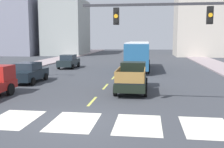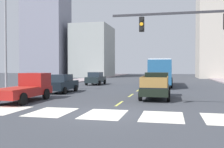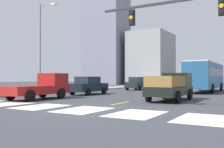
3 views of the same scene
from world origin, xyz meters
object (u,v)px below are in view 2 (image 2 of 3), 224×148
(city_bus, at_px, (161,71))
(sedan_near_left, at_px, (96,78))
(pickup_stakebed, at_px, (156,86))
(pickup_dark, at_px, (27,88))
(sedan_mid, at_px, (61,83))
(streetlight_left, at_px, (7,39))

(city_bus, distance_m, sedan_near_left, 8.95)
(pickup_stakebed, xyz_separation_m, pickup_dark, (-8.88, -3.80, -0.02))
(sedan_near_left, bearing_deg, pickup_dark, -89.67)
(pickup_stakebed, height_order, sedan_near_left, pickup_stakebed)
(sedan_near_left, bearing_deg, sedan_mid, -89.96)
(pickup_stakebed, distance_m, pickup_dark, 9.66)
(sedan_near_left, xyz_separation_m, sedan_mid, (-0.05, -11.30, 0.00))
(pickup_dark, distance_m, city_bus, 18.74)
(sedan_near_left, xyz_separation_m, streetlight_left, (-4.56, -13.04, 4.11))
(streetlight_left, bearing_deg, sedan_mid, 21.14)
(pickup_stakebed, distance_m, sedan_mid, 9.25)
(city_bus, bearing_deg, streetlight_left, -139.36)
(pickup_dark, xyz_separation_m, city_bus, (8.82, 16.50, 1.03))
(sedan_near_left, relative_size, streetlight_left, 0.49)
(city_bus, bearing_deg, pickup_stakebed, -91.14)
(streetlight_left, bearing_deg, city_bus, 42.05)
(pickup_stakebed, bearing_deg, sedan_mid, 163.40)
(pickup_dark, xyz_separation_m, sedan_near_left, (-0.01, 17.47, -0.06))
(pickup_stakebed, distance_m, city_bus, 12.74)
(sedan_near_left, distance_m, sedan_mid, 11.30)
(pickup_stakebed, height_order, pickup_dark, same)
(city_bus, height_order, sedan_mid, city_bus)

